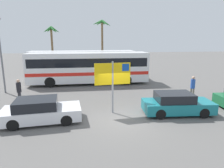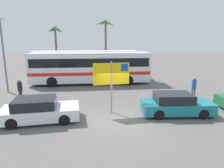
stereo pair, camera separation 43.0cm
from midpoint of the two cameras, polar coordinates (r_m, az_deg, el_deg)
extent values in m
plane|color=#605E5B|center=(11.46, 3.65, -10.26)|extent=(120.00, 120.00, 0.00)
cube|color=white|center=(20.41, -5.57, 4.88)|extent=(11.90, 2.55, 2.90)
cube|color=black|center=(20.35, -5.60, 6.42)|extent=(11.43, 2.58, 0.84)
cube|color=red|center=(20.49, -5.54, 3.47)|extent=(11.78, 2.58, 0.32)
cylinder|color=black|center=(22.08, 4.09, 2.28)|extent=(1.00, 0.28, 1.00)
cylinder|color=black|center=(19.86, 5.25, 1.09)|extent=(1.00, 0.28, 1.00)
cylinder|color=black|center=(22.02, -15.18, 1.83)|extent=(1.00, 0.28, 1.00)
cylinder|color=black|center=(19.80, -16.19, 0.59)|extent=(1.00, 0.28, 1.00)
cube|color=white|center=(23.55, -7.10, 5.87)|extent=(11.90, 2.55, 2.90)
cube|color=black|center=(23.49, -7.14, 7.20)|extent=(11.43, 2.58, 0.84)
cube|color=gold|center=(23.61, -7.07, 4.65)|extent=(11.78, 2.58, 0.32)
cylinder|color=black|center=(25.07, 1.49, 3.54)|extent=(1.00, 0.28, 1.00)
cylinder|color=black|center=(22.82, 2.25, 2.63)|extent=(1.00, 0.28, 1.00)
cylinder|color=black|center=(25.19, -15.42, 3.13)|extent=(1.00, 0.28, 1.00)
cylinder|color=black|center=(22.95, -16.31, 2.19)|extent=(1.00, 0.28, 1.00)
cylinder|color=gray|center=(12.05, 0.85, -1.08)|extent=(0.11, 0.11, 3.20)
cube|color=yellow|center=(11.87, 0.87, 2.91)|extent=(2.19, 0.30, 1.30)
cube|color=#1447A8|center=(12.02, 4.60, 4.78)|extent=(0.44, 0.12, 0.44)
cube|color=silver|center=(11.78, -18.76, -7.77)|extent=(4.33, 2.22, 0.64)
cube|color=black|center=(11.63, -20.19, -5.11)|extent=(2.32, 1.90, 0.52)
cylinder|color=black|center=(12.53, -12.29, -7.03)|extent=(0.61, 0.21, 0.60)
cylinder|color=black|center=(10.93, -12.41, -10.01)|extent=(0.61, 0.21, 0.60)
cylinder|color=black|center=(12.87, -24.00, -7.34)|extent=(0.61, 0.21, 0.60)
cylinder|color=black|center=(11.32, -25.86, -10.23)|extent=(0.61, 0.21, 0.60)
cube|color=#19757F|center=(12.77, 18.99, -6.20)|extent=(4.24, 2.02, 0.64)
cube|color=black|center=(12.51, 18.12, -3.73)|extent=(2.26, 1.74, 0.52)
cylinder|color=black|center=(14.00, 22.72, -5.64)|extent=(0.61, 0.20, 0.60)
cylinder|color=black|center=(12.67, 25.66, -7.81)|extent=(0.61, 0.20, 0.60)
cylinder|color=black|center=(13.16, 12.48, -6.09)|extent=(0.61, 0.20, 0.60)
cylinder|color=black|center=(11.72, 14.38, -8.54)|extent=(0.61, 0.20, 0.60)
cylinder|color=#706656|center=(16.21, 22.64, -2.73)|extent=(0.13, 0.13, 0.87)
cylinder|color=#706656|center=(16.14, 23.22, -2.85)|extent=(0.13, 0.13, 0.87)
cylinder|color=#2851B2|center=(16.00, 23.16, -0.10)|extent=(0.32, 0.32, 0.69)
sphere|color=tan|center=(15.91, 23.31, 1.52)|extent=(0.24, 0.24, 0.24)
cylinder|color=#2D2D33|center=(15.70, -24.11, -3.37)|extent=(0.13, 0.13, 0.86)
cylinder|color=#2D2D33|center=(15.55, -23.78, -3.48)|extent=(0.13, 0.13, 0.86)
cylinder|color=black|center=(15.44, -24.20, -0.69)|extent=(0.32, 0.32, 0.68)
sphere|color=tan|center=(15.35, -24.35, 0.96)|extent=(0.23, 0.23, 0.23)
cylinder|color=slate|center=(18.97, -27.95, 6.72)|extent=(0.14, 0.14, 5.97)
cube|color=#B2B2B7|center=(18.98, -28.94, 15.99)|extent=(0.56, 0.20, 0.16)
cylinder|color=brown|center=(31.64, -1.42, 10.89)|extent=(0.32, 0.32, 7.00)
cone|color=#2D7533|center=(31.86, -0.18, 16.92)|extent=(1.63, 0.62, 1.11)
cone|color=#2D7533|center=(32.44, -1.08, 17.03)|extent=(0.98, 1.67, 0.92)
cone|color=#2D7533|center=(32.30, -2.28, 16.99)|extent=(1.25, 1.59, 0.97)
cone|color=#2D7533|center=(31.63, -2.82, 17.10)|extent=(1.64, 0.53, 0.95)
cone|color=#2D7533|center=(31.09, -2.20, 17.31)|extent=(1.30, 1.57, 0.82)
cone|color=#2D7533|center=(31.13, -0.69, 17.14)|extent=(1.15, 1.62, 0.99)
cylinder|color=brown|center=(32.66, -15.31, 9.66)|extent=(0.32, 0.32, 6.04)
cone|color=#2D7533|center=(32.55, -14.53, 14.73)|extent=(1.46, 0.49, 1.11)
cone|color=#2D7533|center=(33.11, -14.88, 14.66)|extent=(1.16, 1.45, 1.11)
cone|color=#2D7533|center=(33.21, -16.16, 14.64)|extent=(1.25, 1.42, 1.06)
cone|color=#2D7533|center=(32.84, -16.66, 14.58)|extent=(1.49, 0.63, 1.11)
cone|color=#2D7533|center=(32.19, -16.46, 14.81)|extent=(1.21, 1.46, 0.95)
cone|color=#2D7533|center=(32.07, -15.18, 14.85)|extent=(1.13, 1.49, 1.00)
camera|label=1|loc=(0.21, -89.15, 0.19)|focal=31.91mm
camera|label=2|loc=(0.21, 90.85, -0.19)|focal=31.91mm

